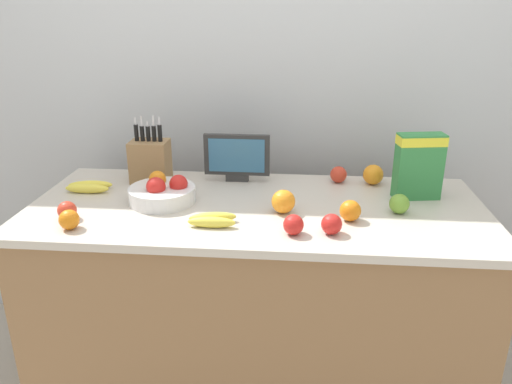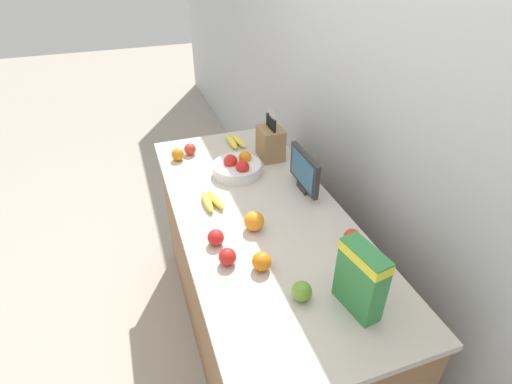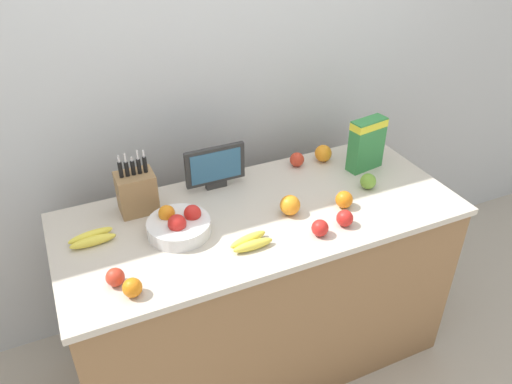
{
  "view_description": "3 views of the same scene",
  "coord_description": "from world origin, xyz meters",
  "px_view_note": "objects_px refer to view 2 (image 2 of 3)",
  "views": [
    {
      "loc": [
        0.16,
        -1.77,
        1.64
      ],
      "look_at": [
        -0.0,
        0.01,
        0.96
      ],
      "focal_mm": 35.0,
      "sensor_mm": 36.0,
      "label": 1
    },
    {
      "loc": [
        1.4,
        -0.5,
        2.02
      ],
      "look_at": [
        -0.03,
        -0.01,
        1.01
      ],
      "focal_mm": 28.0,
      "sensor_mm": 36.0,
      "label": 2
    },
    {
      "loc": [
        -0.76,
        -1.6,
        2.16
      ],
      "look_at": [
        -0.02,
        0.02,
        1.0
      ],
      "focal_mm": 35.0,
      "sensor_mm": 36.0,
      "label": 3
    }
  ],
  "objects_px": {
    "orange_mid_right": "(370,260)",
    "small_monitor": "(304,171)",
    "apple_leftmost": "(352,237)",
    "orange_near_bowl": "(178,155)",
    "orange_front_right": "(262,262)",
    "apple_front": "(216,237)",
    "banana_bunch_left": "(235,141)",
    "apple_near_bananas": "(302,291)",
    "knife_block": "(271,143)",
    "apple_rear": "(227,257)",
    "cereal_box": "(361,277)",
    "apple_rightmost": "(190,149)",
    "banana_bunch_right": "(211,201)",
    "fruit_bowl": "(238,167)",
    "orange_back_center": "(254,221)"
  },
  "relations": [
    {
      "from": "small_monitor",
      "to": "orange_front_right",
      "type": "xyz_separation_m",
      "value": [
        0.45,
        -0.38,
        -0.07
      ]
    },
    {
      "from": "orange_back_center",
      "to": "orange_mid_right",
      "type": "distance_m",
      "value": 0.5
    },
    {
      "from": "banana_bunch_right",
      "to": "apple_near_bananas",
      "type": "xyz_separation_m",
      "value": [
        0.67,
        0.16,
        0.02
      ]
    },
    {
      "from": "cereal_box",
      "to": "banana_bunch_left",
      "type": "relative_size",
      "value": 1.4
    },
    {
      "from": "knife_block",
      "to": "small_monitor",
      "type": "height_order",
      "value": "knife_block"
    },
    {
      "from": "fruit_bowl",
      "to": "apple_front",
      "type": "relative_size",
      "value": 3.7
    },
    {
      "from": "knife_block",
      "to": "cereal_box",
      "type": "height_order",
      "value": "knife_block"
    },
    {
      "from": "banana_bunch_left",
      "to": "orange_mid_right",
      "type": "relative_size",
      "value": 2.15
    },
    {
      "from": "orange_mid_right",
      "to": "orange_front_right",
      "type": "height_order",
      "value": "orange_mid_right"
    },
    {
      "from": "apple_rightmost",
      "to": "apple_front",
      "type": "xyz_separation_m",
      "value": [
        0.81,
        -0.05,
        0.0
      ]
    },
    {
      "from": "small_monitor",
      "to": "orange_mid_right",
      "type": "distance_m",
      "value": 0.59
    },
    {
      "from": "apple_rightmost",
      "to": "apple_rear",
      "type": "distance_m",
      "value": 0.94
    },
    {
      "from": "cereal_box",
      "to": "apple_rear",
      "type": "relative_size",
      "value": 3.67
    },
    {
      "from": "apple_leftmost",
      "to": "orange_near_bowl",
      "type": "distance_m",
      "value": 1.1
    },
    {
      "from": "fruit_bowl",
      "to": "apple_rightmost",
      "type": "distance_m",
      "value": 0.36
    },
    {
      "from": "apple_leftmost",
      "to": "orange_front_right",
      "type": "xyz_separation_m",
      "value": [
        0.02,
        -0.4,
        0.0
      ]
    },
    {
      "from": "apple_near_bananas",
      "to": "banana_bunch_right",
      "type": "bearing_deg",
      "value": -166.18
    },
    {
      "from": "banana_bunch_left",
      "to": "apple_near_bananas",
      "type": "height_order",
      "value": "apple_near_bananas"
    },
    {
      "from": "knife_block",
      "to": "banana_bunch_left",
      "type": "bearing_deg",
      "value": -146.92
    },
    {
      "from": "knife_block",
      "to": "fruit_bowl",
      "type": "relative_size",
      "value": 1.12
    },
    {
      "from": "apple_leftmost",
      "to": "apple_rear",
      "type": "xyz_separation_m",
      "value": [
        -0.06,
        -0.52,
        -0.0
      ]
    },
    {
      "from": "cereal_box",
      "to": "banana_bunch_right",
      "type": "xyz_separation_m",
      "value": [
        -0.76,
        -0.33,
        -0.12
      ]
    },
    {
      "from": "cereal_box",
      "to": "apple_rightmost",
      "type": "height_order",
      "value": "cereal_box"
    },
    {
      "from": "banana_bunch_right",
      "to": "knife_block",
      "type": "bearing_deg",
      "value": 128.43
    },
    {
      "from": "cereal_box",
      "to": "apple_front",
      "type": "xyz_separation_m",
      "value": [
        -0.48,
        -0.38,
        -0.11
      ]
    },
    {
      "from": "small_monitor",
      "to": "banana_bunch_left",
      "type": "xyz_separation_m",
      "value": [
        -0.59,
        -0.18,
        -0.09
      ]
    },
    {
      "from": "small_monitor",
      "to": "apple_front",
      "type": "xyz_separation_m",
      "value": [
        0.25,
        -0.51,
        -0.08
      ]
    },
    {
      "from": "apple_rear",
      "to": "orange_near_bowl",
      "type": "relative_size",
      "value": 1.02
    },
    {
      "from": "fruit_bowl",
      "to": "orange_mid_right",
      "type": "xyz_separation_m",
      "value": [
        0.84,
        0.27,
        0.0
      ]
    },
    {
      "from": "apple_rightmost",
      "to": "orange_back_center",
      "type": "height_order",
      "value": "orange_back_center"
    },
    {
      "from": "fruit_bowl",
      "to": "apple_front",
      "type": "xyz_separation_m",
      "value": [
        0.51,
        -0.25,
        -0.0
      ]
    },
    {
      "from": "apple_rightmost",
      "to": "orange_back_center",
      "type": "xyz_separation_m",
      "value": [
        0.77,
        0.13,
        0.01
      ]
    },
    {
      "from": "knife_block",
      "to": "orange_mid_right",
      "type": "xyz_separation_m",
      "value": [
        0.95,
        0.05,
        -0.05
      ]
    },
    {
      "from": "apple_front",
      "to": "orange_front_right",
      "type": "xyz_separation_m",
      "value": [
        0.2,
        0.13,
        0.0
      ]
    },
    {
      "from": "orange_back_center",
      "to": "orange_near_bowl",
      "type": "distance_m",
      "value": 0.75
    },
    {
      "from": "apple_rear",
      "to": "orange_mid_right",
      "type": "height_order",
      "value": "orange_mid_right"
    },
    {
      "from": "apple_near_bananas",
      "to": "orange_mid_right",
      "type": "bearing_deg",
      "value": 100.12
    },
    {
      "from": "banana_bunch_left",
      "to": "apple_near_bananas",
      "type": "xyz_separation_m",
      "value": [
        1.23,
        -0.12,
        0.02
      ]
    },
    {
      "from": "banana_bunch_left",
      "to": "orange_mid_right",
      "type": "bearing_deg",
      "value": 9.2
    },
    {
      "from": "cereal_box",
      "to": "orange_back_center",
      "type": "xyz_separation_m",
      "value": [
        -0.52,
        -0.2,
        -0.1
      ]
    },
    {
      "from": "apple_rightmost",
      "to": "fruit_bowl",
      "type": "bearing_deg",
      "value": 33.72
    },
    {
      "from": "fruit_bowl",
      "to": "orange_front_right",
      "type": "height_order",
      "value": "fruit_bowl"
    },
    {
      "from": "small_monitor",
      "to": "cereal_box",
      "type": "height_order",
      "value": "cereal_box"
    },
    {
      "from": "knife_block",
      "to": "fruit_bowl",
      "type": "height_order",
      "value": "knife_block"
    },
    {
      "from": "cereal_box",
      "to": "orange_back_center",
      "type": "bearing_deg",
      "value": -168.28
    },
    {
      "from": "orange_mid_right",
      "to": "small_monitor",
      "type": "bearing_deg",
      "value": -178.91
    },
    {
      "from": "small_monitor",
      "to": "apple_rear",
      "type": "bearing_deg",
      "value": -52.63
    },
    {
      "from": "apple_front",
      "to": "orange_mid_right",
      "type": "bearing_deg",
      "value": 57.91
    },
    {
      "from": "cereal_box",
      "to": "banana_bunch_left",
      "type": "height_order",
      "value": "cereal_box"
    },
    {
      "from": "knife_block",
      "to": "apple_near_bananas",
      "type": "bearing_deg",
      "value": -14.69
    }
  ]
}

